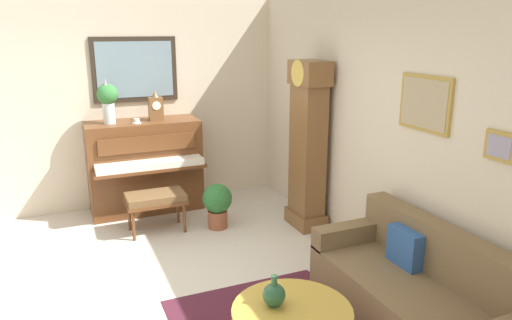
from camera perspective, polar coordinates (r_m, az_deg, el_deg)
The scene contains 13 objects.
ground_plane at distance 4.68m, azimuth -12.69°, elevation -16.23°, with size 6.40×6.00×0.10m, color beige.
wall_left at distance 6.65m, azimuth -17.55°, elevation 6.38°, with size 0.13×4.90×2.80m.
wall_back at distance 5.05m, azimuth 14.06°, elevation 3.87°, with size 5.30×0.13×2.80m.
piano at distance 6.51m, azimuth -13.06°, elevation -0.68°, with size 0.87×1.44×1.21m.
piano_bench at distance 5.84m, azimuth -11.85°, elevation -4.62°, with size 0.42×0.70×0.48m.
grandfather_clock at distance 5.76m, azimuth 6.16°, elevation 1.17°, with size 0.52×0.34×2.03m.
couch at distance 4.19m, azimuth 18.76°, elevation -14.93°, with size 1.90×0.80×0.84m.
coffee_table at distance 3.64m, azimuth 4.32°, elevation -17.67°, with size 0.88×0.88×0.42m.
mantel_clock at distance 6.38m, azimuth -11.85°, elevation 6.17°, with size 0.13×0.18×0.38m.
flower_vase at distance 6.27m, azimuth -17.22°, elevation 6.99°, with size 0.26×0.26×0.58m.
teacup at distance 6.25m, azimuth -14.02°, elevation 4.48°, with size 0.12×0.12×0.06m.
green_jug at distance 3.62m, azimuth 2.16°, elevation -15.70°, with size 0.17×0.17×0.24m.
potted_plant at distance 5.87m, azimuth -4.62°, elevation -5.10°, with size 0.36×0.36×0.56m.
Camera 1 is at (3.95, -0.61, 2.38)m, focal length 33.63 mm.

